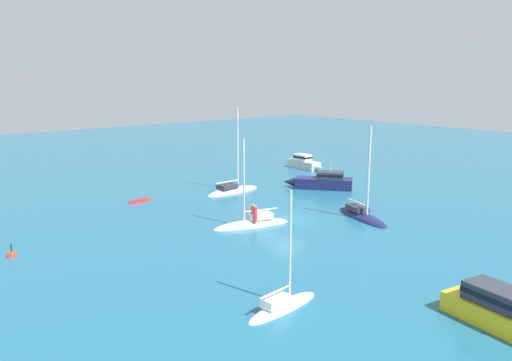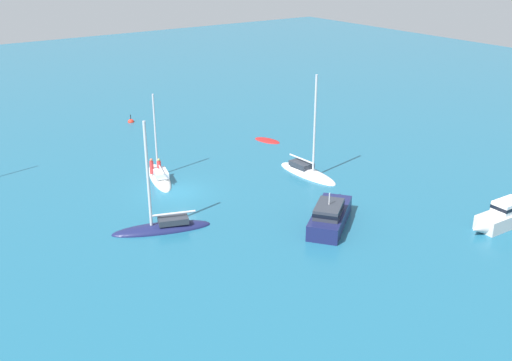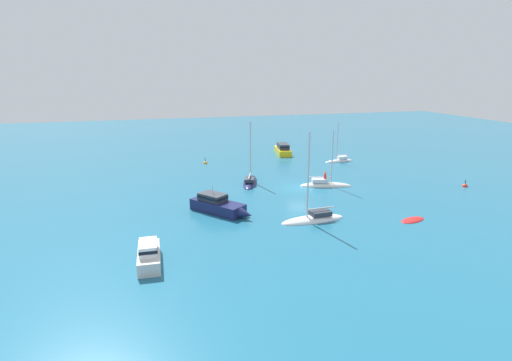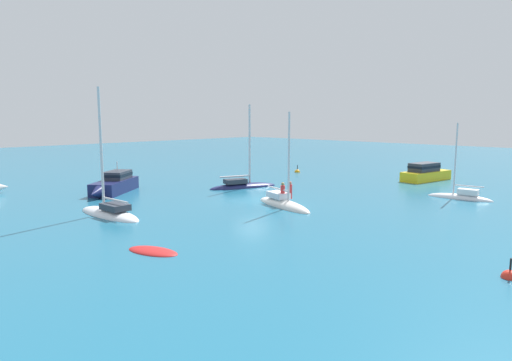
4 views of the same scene
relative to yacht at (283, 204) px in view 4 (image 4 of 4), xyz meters
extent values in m
plane|color=#1E607F|center=(-0.17, -3.46, -0.14)|extent=(160.00, 160.00, 0.00)
ellipsoid|color=silver|center=(0.02, 0.05, -0.14)|extent=(3.13, 6.40, 1.00)
cube|color=silver|center=(-0.19, -0.67, 0.58)|extent=(1.49, 2.08, 0.43)
cylinder|color=silver|center=(0.20, 0.65, 3.52)|extent=(0.15, 0.15, 6.32)
cylinder|color=silver|center=(-0.20, -0.70, 1.05)|extent=(0.90, 2.73, 0.12)
cylinder|color=red|center=(-0.55, 0.16, 0.89)|extent=(0.32, 0.32, 1.05)
sphere|color=#C0694F|center=(-0.55, 0.16, 1.53)|extent=(0.24, 0.24, 0.24)
cylinder|color=red|center=(-0.01, -0.07, 0.87)|extent=(0.32, 0.32, 1.01)
sphere|color=#9C8F56|center=(-0.01, -0.07, 1.49)|extent=(0.24, 0.24, 0.24)
ellipsoid|color=white|center=(-12.11, 8.08, -0.14)|extent=(1.62, 5.01, 0.76)
cube|color=white|center=(-12.17, 8.67, 0.47)|extent=(0.92, 1.55, 0.45)
cylinder|color=silver|center=(-12.05, 7.60, 3.06)|extent=(0.12, 0.12, 5.63)
cylinder|color=silver|center=(-12.17, 8.70, 0.94)|extent=(0.34, 2.21, 0.10)
ellipsoid|color=white|center=(10.41, -6.20, -0.14)|extent=(2.09, 6.40, 0.93)
cube|color=#2D333D|center=(10.37, -5.44, 0.54)|extent=(1.33, 1.96, 0.41)
cylinder|color=silver|center=(10.44, -6.83, 4.30)|extent=(0.17, 0.17, 7.93)
cylinder|color=silver|center=(10.36, -5.41, 0.99)|extent=(0.29, 2.85, 0.14)
cube|color=#191E4C|center=(5.62, -14.30, 0.40)|extent=(5.79, 5.12, 1.08)
cone|color=#191E4C|center=(8.41, -12.15, 0.40)|extent=(1.79, 1.73, 1.08)
cube|color=#2D333D|center=(5.11, -14.69, 1.30)|extent=(3.10, 2.91, 0.71)
cube|color=black|center=(5.11, -14.69, 1.34)|extent=(3.15, 2.97, 0.24)
cylinder|color=silver|center=(5.11, -14.69, 2.07)|extent=(0.08, 0.08, 0.82)
cone|color=silver|center=(12.52, -21.02, 0.36)|extent=(1.12, 1.02, 0.98)
ellipsoid|color=#191E4C|center=(-4.04, -8.38, -0.14)|extent=(6.76, 3.77, 0.84)
cube|color=#2D333D|center=(-3.29, -8.64, 0.49)|extent=(2.25, 1.75, 0.41)
cylinder|color=silver|center=(-4.66, -8.16, 3.86)|extent=(0.19, 0.19, 7.16)
cylinder|color=silver|center=(-3.26, -8.65, 0.94)|extent=(2.84, 1.14, 0.15)
cube|color=yellow|center=(-20.30, 1.71, 0.35)|extent=(6.18, 2.99, 0.97)
cone|color=yellow|center=(-23.90, 2.32, 0.35)|extent=(1.62, 1.20, 0.97)
cube|color=#2D333D|center=(-19.92, 1.64, 1.27)|extent=(3.45, 2.14, 0.87)
cube|color=black|center=(-19.92, 1.64, 1.31)|extent=(3.50, 2.18, 0.24)
ellipsoid|color=#B21E1E|center=(12.89, 2.83, -0.14)|extent=(2.07, 3.09, 0.33)
sphere|color=orange|center=(-16.48, -12.09, -0.14)|extent=(0.66, 0.66, 0.66)
cylinder|color=black|center=(-16.48, -12.09, 0.46)|extent=(0.08, 0.08, 0.54)
sphere|color=red|center=(4.78, 16.23, -0.14)|extent=(0.67, 0.67, 0.67)
cylinder|color=black|center=(4.78, 16.23, 0.44)|extent=(0.08, 0.08, 0.49)
camera|label=1|loc=(-29.59, 24.66, 11.31)|focal=36.28mm
camera|label=2|loc=(-19.45, -41.21, 17.90)|focal=41.92mm
camera|label=3|loc=(42.77, -20.91, 13.26)|focal=28.13mm
camera|label=4|loc=(24.39, 21.04, 6.32)|focal=31.48mm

